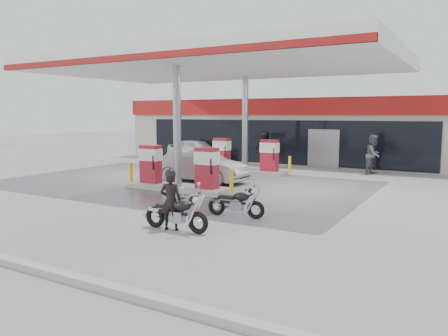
% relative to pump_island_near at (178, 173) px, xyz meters
% --- Properties ---
extents(ground, '(90.00, 90.00, 0.00)m').
position_rel_pump_island_near_xyz_m(ground, '(0.00, -2.00, -0.71)').
color(ground, gray).
rests_on(ground, ground).
extents(wet_patch, '(6.00, 3.00, 0.00)m').
position_rel_pump_island_near_xyz_m(wet_patch, '(0.50, -2.00, -0.71)').
color(wet_patch, '#4C4C4F').
rests_on(wet_patch, ground).
extents(drain_cover, '(0.70, 0.70, 0.01)m').
position_rel_pump_island_near_xyz_m(drain_cover, '(2.00, -4.00, -0.71)').
color(drain_cover, '#38383A').
rests_on(drain_cover, ground).
extents(store_building, '(22.00, 8.22, 4.00)m').
position_rel_pump_island_near_xyz_m(store_building, '(0.01, 13.94, 1.30)').
color(store_building, '#BAAE9C').
rests_on(store_building, ground).
extents(canopy, '(16.00, 10.02, 5.51)m').
position_rel_pump_island_near_xyz_m(canopy, '(0.00, 3.00, 4.56)').
color(canopy, silver).
rests_on(canopy, ground).
extents(pump_island_near, '(5.14, 1.30, 1.78)m').
position_rel_pump_island_near_xyz_m(pump_island_near, '(0.00, 0.00, 0.00)').
color(pump_island_near, '#9E9E99').
rests_on(pump_island_near, ground).
extents(pump_island_far, '(5.14, 1.30, 1.78)m').
position_rel_pump_island_near_xyz_m(pump_island_far, '(0.00, 6.00, 0.00)').
color(pump_island_far, '#9E9E99').
rests_on(pump_island_far, ground).
extents(main_motorcycle, '(1.97, 0.76, 1.01)m').
position_rel_pump_island_near_xyz_m(main_motorcycle, '(3.68, -5.13, -0.26)').
color(main_motorcycle, black).
rests_on(main_motorcycle, ground).
extents(biker_main, '(0.67, 0.56, 1.57)m').
position_rel_pump_island_near_xyz_m(biker_main, '(3.49, -5.14, 0.08)').
color(biker_main, black).
rests_on(biker_main, ground).
extents(parked_motorcycle, '(1.82, 0.70, 0.93)m').
position_rel_pump_island_near_xyz_m(parked_motorcycle, '(4.33, -2.99, -0.30)').
color(parked_motorcycle, black).
rests_on(parked_motorcycle, ground).
extents(sedan_white, '(4.50, 2.43, 1.45)m').
position_rel_pump_island_near_xyz_m(sedan_white, '(-5.15, 9.20, 0.02)').
color(sedan_white, silver).
rests_on(sedan_white, ground).
extents(attendant, '(0.97, 1.13, 2.02)m').
position_rel_pump_island_near_xyz_m(attendant, '(5.96, 8.80, 0.30)').
color(attendant, '#59595E').
rests_on(attendant, ground).
extents(hatchback_silver, '(4.39, 1.60, 1.44)m').
position_rel_pump_island_near_xyz_m(hatchback_silver, '(-0.28, 2.20, 0.01)').
color(hatchback_silver, gray).
rests_on(hatchback_silver, ground).
extents(parked_car_left, '(4.33, 2.49, 1.18)m').
position_rel_pump_island_near_xyz_m(parked_car_left, '(-5.11, 10.00, -0.12)').
color(parked_car_left, '#581318').
rests_on(parked_car_left, ground).
extents(biker_walking, '(1.15, 0.60, 1.88)m').
position_rel_pump_island_near_xyz_m(biker_walking, '(-0.60, 9.80, 0.23)').
color(biker_walking, black).
rests_on(biker_walking, ground).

